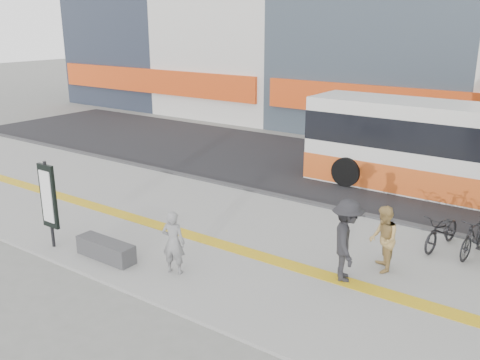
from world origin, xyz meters
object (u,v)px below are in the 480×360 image
Objects in this scene: bench at (106,250)px; seated_woman at (173,242)px; pedestrian_tan at (383,239)px; pedestrian_dark at (347,240)px; signboard at (48,198)px; bus at (477,156)px.

seated_woman reaches higher than bench.
pedestrian_dark is at bearing -58.53° from pedestrian_tan.
pedestrian_tan is (3.73, 2.77, 0.03)m from seated_woman.
signboard is 7.14m from pedestrian_dark.
bus is at bearing 52.60° from signboard.
signboard is at bearing -127.40° from bus.
bus is 5.98× the size of pedestrian_dark.
bus reaches higher than signboard.
pedestrian_tan is (5.53, 3.18, 0.53)m from bench.
pedestrian_dark is at bearing 21.49° from signboard.
bus reaches higher than seated_woman.
signboard is at bearing 83.36° from pedestrian_dark.
seated_woman is (3.40, 0.71, -0.56)m from signboard.
pedestrian_dark is at bearing -167.47° from seated_woman.
bus is 7.48m from pedestrian_dark.
signboard is (-1.60, -0.31, 1.06)m from bench.
seated_woman is 4.65m from pedestrian_tan.
pedestrian_tan is at bearing 29.91° from bench.
pedestrian_tan reaches higher than seated_woman.
bus is at bearing -35.96° from pedestrian_dark.
bench is 1.91m from seated_woman.
bench is 0.15× the size of bus.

